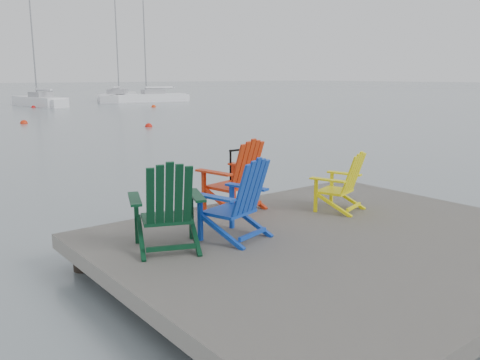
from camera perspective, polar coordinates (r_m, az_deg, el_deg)
ground at (r=7.15m, az=10.86°, el=-10.09°), size 400.00×400.00×0.00m
dock at (r=7.03m, az=10.97°, el=-7.46°), size 6.00×5.00×1.40m
handrail at (r=8.74m, az=0.08°, el=1.23°), size 0.48×0.04×0.90m
chair_green at (r=6.26m, az=-8.15°, el=-2.87°), size 1.09×1.04×1.12m
chair_blue at (r=6.63m, az=-0.26°, el=-2.11°), size 1.01×0.96×1.08m
chair_red at (r=8.06m, az=-0.42°, el=0.58°), size 1.02×0.97×1.14m
chair_yellow at (r=8.20m, az=11.41°, el=-0.16°), size 0.89×0.85×0.95m
sailboat_near at (r=48.40m, az=-21.59°, el=8.15°), size 2.83×7.43×10.15m
sailboat_mid at (r=56.51m, az=-13.48°, el=9.02°), size 7.54×9.46×13.24m
sailboat_far at (r=53.45m, az=-10.04°, el=9.03°), size 7.46×2.87×10.18m
buoy_a at (r=27.04m, az=-10.22°, el=5.89°), size 0.39×0.39×0.39m
buoy_b at (r=30.89m, az=-23.09°, el=5.85°), size 0.41×0.41×0.41m
buoy_c at (r=44.14m, az=-9.67°, el=8.07°), size 0.40×0.40×0.40m
buoy_d at (r=46.19m, az=-22.17°, el=7.54°), size 0.36×0.36×0.36m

